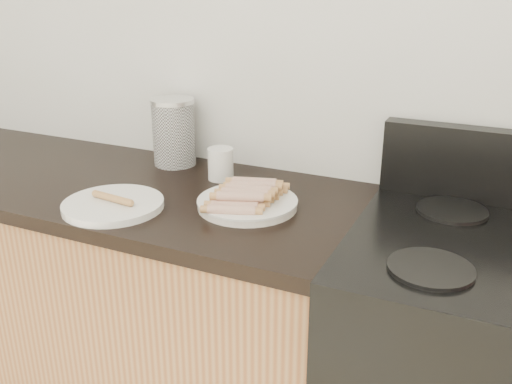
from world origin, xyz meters
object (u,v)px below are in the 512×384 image
at_px(main_plate, 247,205).
at_px(side_plate, 113,205).
at_px(mug, 221,164).
at_px(canister, 174,132).

bearing_deg(main_plate, side_plate, -154.39).
bearing_deg(mug, canister, 162.35).
bearing_deg(main_plate, mug, 135.31).
distance_m(canister, mug, 0.22).
xyz_separation_m(main_plate, canister, (-0.38, 0.23, 0.10)).
bearing_deg(mug, side_plate, -115.13).
distance_m(main_plate, side_plate, 0.36).
height_order(main_plate, mug, mug).
distance_m(side_plate, canister, 0.41).
relative_size(main_plate, mug, 2.75).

